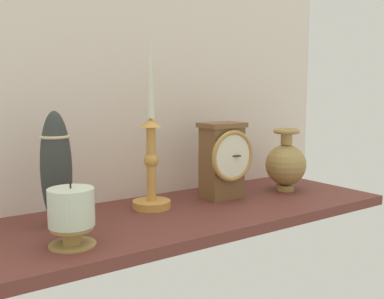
% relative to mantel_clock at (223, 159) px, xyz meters
% --- Properties ---
extents(ground_plane, '(1.00, 0.36, 0.02)m').
position_rel_mantel_clock_xyz_m(ground_plane, '(-0.14, -0.04, -0.11)').
color(ground_plane, brown).
extents(back_wall, '(1.20, 0.02, 0.65)m').
position_rel_mantel_clock_xyz_m(back_wall, '(-0.14, 0.15, 0.22)').
color(back_wall, silver).
rests_on(back_wall, ground_plane).
extents(mantel_clock, '(0.13, 0.09, 0.19)m').
position_rel_mantel_clock_xyz_m(mantel_clock, '(0.00, 0.00, 0.00)').
color(mantel_clock, brown).
rests_on(mantel_clock, ground_plane).
extents(candlestick_tall_left, '(0.09, 0.09, 0.42)m').
position_rel_mantel_clock_xyz_m(candlestick_tall_left, '(-0.20, 0.02, 0.02)').
color(candlestick_tall_left, gold).
rests_on(candlestick_tall_left, ground_plane).
extents(brass_vase_bulbous, '(0.11, 0.11, 0.17)m').
position_rel_mantel_clock_xyz_m(brass_vase_bulbous, '(0.20, -0.03, -0.02)').
color(brass_vase_bulbous, '#A48448').
rests_on(brass_vase_bulbous, ground_plane).
extents(pillar_candle_front, '(0.08, 0.08, 0.12)m').
position_rel_mantel_clock_xyz_m(pillar_candle_front, '(-0.44, -0.12, -0.04)').
color(pillar_candle_front, '#A88A49').
rests_on(pillar_candle_front, ground_plane).
extents(tall_ceramic_vase, '(0.06, 0.06, 0.24)m').
position_rel_mantel_clock_xyz_m(tall_ceramic_vase, '(-0.42, 0.01, 0.02)').
color(tall_ceramic_vase, '#313431').
rests_on(tall_ceramic_vase, ground_plane).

